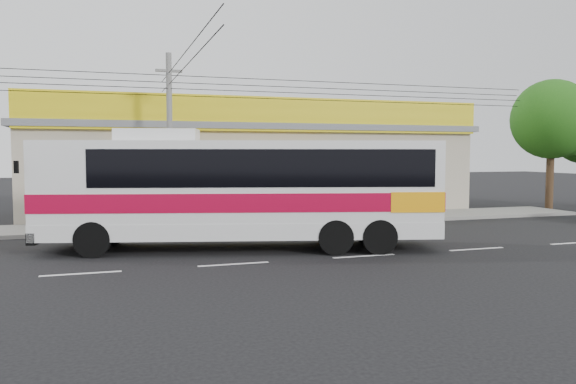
% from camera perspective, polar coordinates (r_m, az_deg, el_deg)
% --- Properties ---
extents(ground, '(120.00, 120.00, 0.00)m').
position_cam_1_polar(ground, '(19.38, 4.50, -5.23)').
color(ground, black).
rests_on(ground, ground).
extents(sidewalk, '(30.00, 3.20, 0.15)m').
position_cam_1_polar(sidewalk, '(24.97, -0.78, -2.97)').
color(sidewalk, slate).
rests_on(sidewalk, ground).
extents(lane_markings, '(50.00, 0.12, 0.01)m').
position_cam_1_polar(lane_markings, '(17.13, 7.71, -6.48)').
color(lane_markings, silver).
rests_on(lane_markings, ground).
extents(storefront_building, '(22.60, 9.20, 5.70)m').
position_cam_1_polar(storefront_building, '(30.13, -3.91, 2.46)').
color(storefront_building, '#AD9F8B').
rests_on(storefront_building, ground).
extents(coach_bus, '(12.76, 5.70, 3.85)m').
position_cam_1_polar(coach_bus, '(18.01, -4.21, 0.66)').
color(coach_bus, silver).
rests_on(coach_bus, ground).
extents(motorbike_red, '(2.18, 1.00, 1.10)m').
position_cam_1_polar(motorbike_red, '(24.32, -12.79, -1.77)').
color(motorbike_red, maroon).
rests_on(motorbike_red, sidewalk).
extents(motorbike_dark, '(1.74, 1.04, 1.01)m').
position_cam_1_polar(motorbike_dark, '(24.90, -14.51, -1.78)').
color(motorbike_dark, black).
rests_on(motorbike_dark, sidewalk).
extents(utility_pole, '(34.00, 14.00, 7.09)m').
position_cam_1_polar(utility_pole, '(23.37, -12.00, 10.66)').
color(utility_pole, '#5C5C59').
rests_on(utility_pole, ground).
extents(tree_near, '(4.24, 4.24, 7.02)m').
position_cam_1_polar(tree_near, '(33.40, 25.45, 6.44)').
color(tree_near, '#372116').
rests_on(tree_near, ground).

